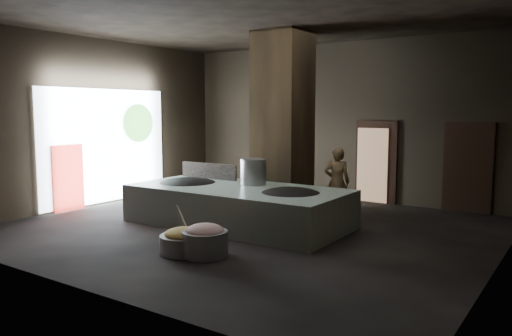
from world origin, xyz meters
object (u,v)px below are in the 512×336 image
Objects in this scene: hearth_platform at (238,206)px; cook at (337,182)px; wok_left at (188,187)px; stock_pot at (253,173)px; meat_basin at (205,243)px; wok_right at (291,197)px; veg_basin at (184,244)px.

cook is (1.48, 2.05, 0.42)m from hearth_platform.
wok_left is 2.42× the size of stock_pot.
meat_basin is (0.97, -2.29, -0.20)m from hearth_platform.
cook is at bearing 83.25° from meat_basin.
stock_pot reaches higher than meat_basin.
wok_right is at bearing 1.67° from hearth_platform.
cook is 4.55m from veg_basin.
wok_left is 1.74× the size of veg_basin.
wok_right is 0.85× the size of cook.
stock_pot is 2.09m from cook.
hearth_platform is at bearing 27.95° from cook.
wok_right is at bearing 80.68° from meat_basin.
wok_left is at bearing 137.13° from meat_basin.
hearth_platform is 2.56m from cook.
wok_left reaches higher than hearth_platform.
wok_left is at bearing 130.74° from veg_basin.
wok_left reaches higher than wok_right.
wok_left reaches higher than meat_basin.
cook reaches higher than stock_pot.
stock_pot is at bearing 99.44° from veg_basin.
hearth_platform is 2.91× the size of cook.
veg_basin is at bearing -49.26° from wok_left.
hearth_platform reaches higher than meat_basin.
stock_pot is (0.05, 0.55, 0.70)m from hearth_platform.
veg_basin is at bearing -77.69° from hearth_platform.
stock_pot is 0.72× the size of veg_basin.
stock_pot is at bearing 21.80° from wok_left.
wok_right is (2.80, 0.10, 0.00)m from wok_left.
cook is at bearing 77.85° from veg_basin.
hearth_platform is 1.39m from wok_right.
cook is at bearing 46.38° from stock_pot.
wok_right is 1.76× the size of meat_basin.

